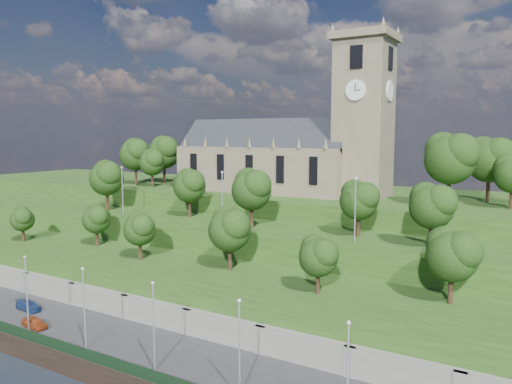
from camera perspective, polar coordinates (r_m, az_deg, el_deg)
The scene contains 16 objects.
ground at distance 58.11m, azimuth -19.42°, elevation -19.59°, with size 320.00×320.00×0.00m, color black.
promenade at distance 61.28m, azimuth -14.95°, elevation -16.97°, with size 160.00×12.00×2.00m, color #2D2D30.
quay_wall at distance 57.61m, azimuth -19.50°, elevation -18.62°, with size 160.00×0.50×2.20m, color black.
fence at distance 57.37m, azimuth -19.04°, elevation -17.07°, with size 160.00×0.10×1.20m, color black.
retaining_wall at distance 64.68m, azimuth -11.09°, elevation -14.14°, with size 160.00×2.10×5.00m.
embankment_lower at distance 68.50m, azimuth -7.68°, elevation -11.55°, with size 160.00×12.00×8.00m, color #244517.
embankment_upper at distance 76.48m, azimuth -2.52°, elevation -7.99°, with size 160.00×10.00×12.00m, color #244517.
hilltop at distance 93.95m, azimuth 4.55°, elevation -4.30°, with size 160.00×32.00×15.00m, color #244517.
church at distance 88.34m, azimuth 3.95°, elevation 4.83°, with size 38.60×12.35×27.60m.
trees_lower at distance 63.53m, azimuth -3.83°, elevation -4.63°, with size 69.81×8.78×8.19m.
trees_upper at distance 73.28m, azimuth -2.50°, elevation 0.58°, with size 60.80×8.50×8.85m.
trees_hilltop at distance 86.62m, azimuth 4.62°, elevation 4.14°, with size 74.81×15.84×10.62m.
lamp_posts_promenade at distance 58.32m, azimuth -19.06°, elevation -11.85°, with size 60.36×0.36×9.11m.
lamp_posts_upper at distance 72.03m, azimuth -3.87°, elevation -0.29°, with size 40.36×0.36×8.05m.
car_left at distance 67.78m, azimuth -23.99°, elevation -13.48°, with size 1.56×3.87×1.32m, color #8D3917.
car_right at distance 74.42m, azimuth -24.58°, elevation -11.72°, with size 1.75×4.31×1.25m, color navy.
Camera 1 is at (40.76, -32.75, 25.35)m, focal length 35.00 mm.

